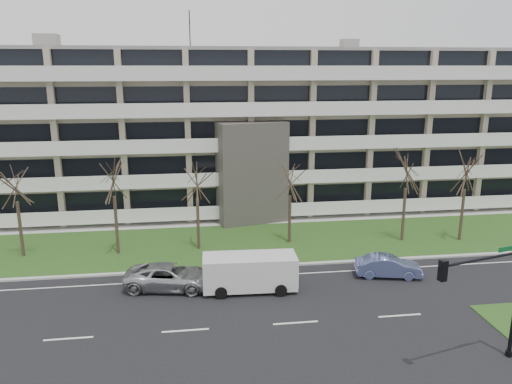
{
  "coord_description": "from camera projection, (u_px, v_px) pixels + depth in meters",
  "views": [
    {
      "loc": [
        -5.53,
        -24.21,
        13.7
      ],
      "look_at": [
        -0.82,
        10.0,
        4.93
      ],
      "focal_mm": 35.0,
      "sensor_mm": 36.0,
      "label": 1
    }
  ],
  "objects": [
    {
      "name": "silver_pickup",
      "position": [
        170.0,
        277.0,
        31.45
      ],
      "size": [
        5.96,
        3.52,
        1.55
      ],
      "primitive_type": "imported",
      "rotation": [
        0.0,
        0.0,
        1.39
      ],
      "color": "#A9ACB0",
      "rests_on": "ground"
    },
    {
      "name": "curb",
      "position": [
        271.0,
        266.0,
        35.02
      ],
      "size": [
        90.0,
        0.35,
        0.12
      ],
      "primitive_type": "cube",
      "color": "#B2B2AD",
      "rests_on": "ground"
    },
    {
      "name": "sidewalk",
      "position": [
        252.0,
        221.0,
        45.11
      ],
      "size": [
        90.0,
        2.0,
        0.08
      ],
      "primitive_type": "cube",
      "color": "#B2B2AD",
      "rests_on": "ground"
    },
    {
      "name": "traffic_signal",
      "position": [
        492.0,
        290.0,
        22.73
      ],
      "size": [
        4.88,
        1.5,
        5.8
      ],
      "rotation": [
        0.0,
        0.0,
        0.25
      ],
      "color": "black",
      "rests_on": "ground"
    },
    {
      "name": "tree_3",
      "position": [
        197.0,
        178.0,
        36.99
      ],
      "size": [
        3.62,
        3.62,
        7.24
      ],
      "color": "#382B21",
      "rests_on": "ground"
    },
    {
      "name": "ground",
      "position": [
        296.0,
        323.0,
        27.35
      ],
      "size": [
        160.0,
        160.0,
        0.0
      ],
      "primitive_type": "plane",
      "color": "black",
      "rests_on": "ground"
    },
    {
      "name": "lane_edge_line",
      "position": [
        275.0,
        275.0,
        33.59
      ],
      "size": [
        90.0,
        0.12,
        0.01
      ],
      "primitive_type": "cube",
      "color": "white",
      "rests_on": "ground"
    },
    {
      "name": "tree_5",
      "position": [
        407.0,
        167.0,
        38.73
      ],
      "size": [
        3.89,
        3.89,
        7.78
      ],
      "color": "#382B21",
      "rests_on": "ground"
    },
    {
      "name": "tree_4",
      "position": [
        290.0,
        177.0,
        38.49
      ],
      "size": [
        3.44,
        3.44,
        6.88
      ],
      "color": "#382B21",
      "rests_on": "ground"
    },
    {
      "name": "tree_2",
      "position": [
        113.0,
        173.0,
        35.9
      ],
      "size": [
        3.99,
        3.99,
        7.97
      ],
      "color": "#382B21",
      "rests_on": "ground"
    },
    {
      "name": "grass_verge",
      "position": [
        261.0,
        242.0,
        39.83
      ],
      "size": [
        90.0,
        10.0,
        0.06
      ],
      "primitive_type": "cube",
      "color": "#214818",
      "rests_on": "ground"
    },
    {
      "name": "blue_sedan",
      "position": [
        388.0,
        266.0,
        33.25
      ],
      "size": [
        4.56,
        2.39,
        1.43
      ],
      "primitive_type": "imported",
      "rotation": [
        0.0,
        0.0,
        1.36
      ],
      "color": "#6876B5",
      "rests_on": "ground"
    },
    {
      "name": "apartment_building",
      "position": [
        243.0,
        128.0,
        49.79
      ],
      "size": [
        60.5,
        15.1,
        18.75
      ],
      "color": "tan",
      "rests_on": "ground"
    },
    {
      "name": "tree_6",
      "position": [
        467.0,
        169.0,
        38.86
      ],
      "size": [
        3.79,
        3.79,
        7.57
      ],
      "color": "#382B21",
      "rests_on": "ground"
    },
    {
      "name": "tree_1",
      "position": [
        14.0,
        179.0,
        35.42
      ],
      "size": [
        3.76,
        3.76,
        7.53
      ],
      "color": "#382B21",
      "rests_on": "ground"
    },
    {
      "name": "white_van",
      "position": [
        251.0,
        270.0,
        31.09
      ],
      "size": [
        5.92,
        2.61,
        2.26
      ],
      "rotation": [
        0.0,
        0.0,
        -0.04
      ],
      "color": "silver",
      "rests_on": "ground"
    }
  ]
}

